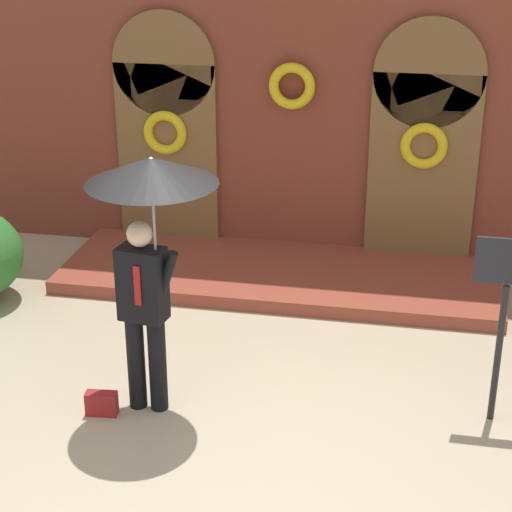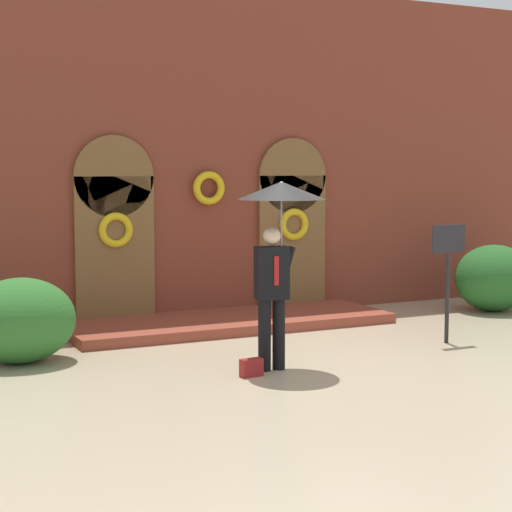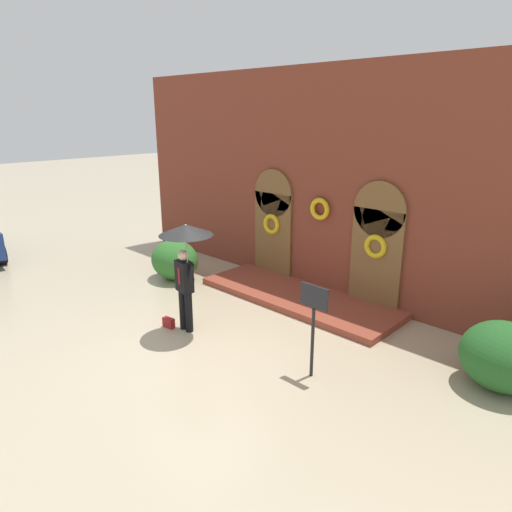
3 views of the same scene
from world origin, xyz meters
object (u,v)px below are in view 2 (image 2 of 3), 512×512
(person_with_umbrella, at_px, (279,218))
(shrub_left, at_px, (20,320))
(shrub_right, at_px, (494,278))
(handbag, at_px, (251,368))
(sign_post, at_px, (448,263))

(person_with_umbrella, height_order, shrub_left, person_with_umbrella)
(shrub_left, xyz_separation_m, shrub_right, (8.34, 0.56, 0.03))
(person_with_umbrella, relative_size, shrub_left, 1.65)
(person_with_umbrella, distance_m, handbag, 1.87)
(sign_post, bearing_deg, shrub_right, 37.15)
(sign_post, bearing_deg, handbag, -169.94)
(shrub_left, bearing_deg, person_with_umbrella, -31.73)
(shrub_left, bearing_deg, shrub_right, 3.82)
(person_with_umbrella, xyz_separation_m, shrub_right, (5.48, 2.33, -1.32))
(handbag, distance_m, shrub_right, 6.48)
(handbag, bearing_deg, sign_post, 4.38)
(shrub_left, distance_m, shrub_right, 8.36)
(shrub_left, bearing_deg, sign_post, -13.22)
(sign_post, xyz_separation_m, shrub_right, (2.54, 1.92, -0.57))
(person_with_umbrella, bearing_deg, shrub_right, 23.02)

